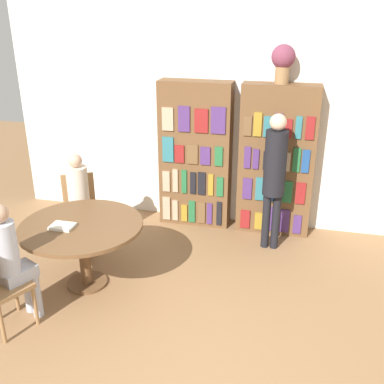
# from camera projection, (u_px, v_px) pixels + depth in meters

# --- Properties ---
(wall_back) EXTENTS (6.40, 0.07, 3.00)m
(wall_back) POSITION_uv_depth(u_px,v_px,m) (239.00, 116.00, 5.91)
(wall_back) COLOR silver
(wall_back) RESTS_ON ground_plane
(bookshelf_left) EXTENTS (0.96, 0.34, 1.97)m
(bookshelf_left) POSITION_uv_depth(u_px,v_px,m) (195.00, 155.00, 6.05)
(bookshelf_left) COLOR brown
(bookshelf_left) RESTS_ON ground_plane
(bookshelf_right) EXTENTS (0.96, 0.34, 1.97)m
(bookshelf_right) POSITION_uv_depth(u_px,v_px,m) (276.00, 161.00, 5.82)
(bookshelf_right) COLOR brown
(bookshelf_right) RESTS_ON ground_plane
(flower_vase) EXTENTS (0.29, 0.29, 0.46)m
(flower_vase) POSITION_uv_depth(u_px,v_px,m) (283.00, 60.00, 5.34)
(flower_vase) COLOR #997047
(flower_vase) RESTS_ON bookshelf_right
(reading_table) EXTENTS (1.29, 1.29, 0.74)m
(reading_table) POSITION_uv_depth(u_px,v_px,m) (82.00, 233.00, 4.73)
(reading_table) COLOR brown
(reading_table) RESTS_ON ground_plane
(chair_left_side) EXTENTS (0.54, 0.54, 0.91)m
(chair_left_side) POSITION_uv_depth(u_px,v_px,m) (80.00, 206.00, 5.66)
(chair_left_side) COLOR olive
(chair_left_side) RESTS_ON ground_plane
(seated_reader_left) EXTENTS (0.38, 0.40, 1.24)m
(seated_reader_left) POSITION_uv_depth(u_px,v_px,m) (79.00, 198.00, 5.42)
(seated_reader_left) COLOR beige
(seated_reader_left) RESTS_ON ground_plane
(seated_reader_right) EXTENTS (0.35, 0.39, 1.26)m
(seated_reader_right) POSITION_uv_depth(u_px,v_px,m) (12.00, 258.00, 4.13)
(seated_reader_right) COLOR #B2B7C6
(seated_reader_right) RESTS_ON ground_plane
(librarian_standing) EXTENTS (0.26, 0.53, 1.72)m
(librarian_standing) POSITION_uv_depth(u_px,v_px,m) (275.00, 170.00, 5.34)
(librarian_standing) COLOR black
(librarian_standing) RESTS_ON ground_plane
(open_book_on_table) EXTENTS (0.24, 0.18, 0.03)m
(open_book_on_table) POSITION_uv_depth(u_px,v_px,m) (62.00, 226.00, 4.61)
(open_book_on_table) COLOR silver
(open_book_on_table) RESTS_ON reading_table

